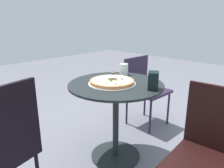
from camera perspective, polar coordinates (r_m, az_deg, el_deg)
ground_plane at (r=2.14m, az=0.93°, el=-18.43°), size 10.00×10.00×0.00m
patio_table at (r=1.89m, az=1.01°, el=-5.52°), size 0.81×0.81×0.71m
pizza_on_tray at (r=1.82m, az=-0.00°, el=0.63°), size 0.40×0.40×0.05m
pizza_server at (r=1.89m, az=0.14°, el=2.54°), size 0.17×0.19×0.02m
drinking_cup at (r=2.09m, az=3.13°, el=3.88°), size 0.08×0.08×0.11m
napkin_dispenser at (r=1.69m, az=10.84°, el=0.91°), size 0.12×0.13×0.14m
patio_chair_near at (r=1.43m, az=24.61°, el=-15.64°), size 0.43×0.43×0.87m
patio_chair_far at (r=1.43m, az=-26.96°, el=-14.69°), size 0.44×0.44×0.92m
patio_chair_corner at (r=2.59m, az=8.35°, el=-0.40°), size 0.43×0.43×0.80m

